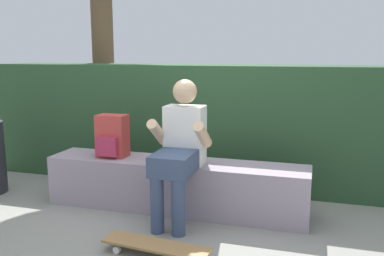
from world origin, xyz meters
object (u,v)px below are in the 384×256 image
(backpack_on_bench, at_px, (112,137))
(person_skater, at_px, (180,146))
(bench_main, at_px, (175,185))
(skateboard_near_person, at_px, (156,246))

(backpack_on_bench, bearing_deg, person_skater, -15.31)
(person_skater, bearing_deg, bench_main, 118.74)
(skateboard_near_person, bearing_deg, person_skater, 93.71)
(person_skater, distance_m, skateboard_near_person, 0.90)
(bench_main, xyz_separation_m, person_skater, (0.12, -0.21, 0.43))
(bench_main, relative_size, skateboard_near_person, 2.95)
(person_skater, xyz_separation_m, skateboard_near_person, (0.04, -0.69, -0.58))
(person_skater, bearing_deg, skateboard_near_person, -86.29)
(person_skater, relative_size, backpack_on_bench, 3.03)
(person_skater, bearing_deg, backpack_on_bench, 164.69)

